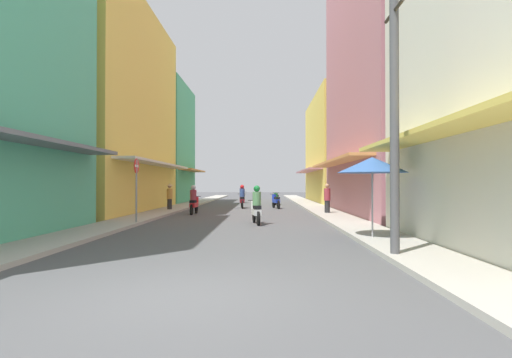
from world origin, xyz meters
name	(u,v)px	position (x,y,z in m)	size (l,w,h in m)	color
ground_plane	(247,209)	(0.00, 21.13, 0.00)	(110.56, 110.56, 0.00)	#4C4C4F
sidewalk_left	(177,208)	(-4.62, 21.13, 0.06)	(1.71, 58.25, 0.12)	#ADA89E
sidewalk_right	(317,208)	(4.62, 21.13, 0.06)	(1.71, 58.25, 0.12)	#ADA89E
building_left_mid	(100,110)	(-8.47, 17.84, 5.96)	(7.05, 13.60, 11.93)	#EFD159
building_left_far	(152,144)	(-8.47, 29.11, 5.05)	(7.05, 8.22, 10.11)	#4CB28C
building_right_mid	(402,57)	(8.47, 15.96, 8.37)	(7.05, 13.31, 16.75)	#B7727F
building_right_far	(347,150)	(8.47, 30.33, 4.61)	(7.05, 13.55, 9.23)	#EFD159
motorbike_silver	(242,195)	(-0.75, 29.64, 0.70)	(0.55, 1.80, 1.58)	black
motorbike_green	(276,198)	(2.11, 26.65, 0.50)	(0.55, 1.81, 0.96)	black
motorbike_maroon	(242,198)	(-0.35, 21.81, 0.70)	(0.55, 1.81, 1.58)	black
motorbike_red	(194,201)	(-2.65, 16.26, 0.70)	(0.55, 1.81, 1.58)	black
motorbike_blue	(276,201)	(1.92, 21.62, 0.50)	(0.64, 1.78, 0.96)	black
motorbike_white	(256,207)	(0.83, 10.78, 0.70)	(0.58, 1.80, 1.58)	black
pedestrian_midway	(327,199)	(4.49, 15.89, 0.83)	(0.34, 0.34, 1.65)	#262628
pedestrian_crossing	(170,195)	(-4.53, 18.62, 0.95)	(0.44, 0.44, 1.68)	#262628
vendor_umbrella	(372,165)	(4.26, 5.95, 2.18)	(2.00, 2.00, 2.41)	#99999E
utility_pole	(394,118)	(4.01, 3.13, 3.09)	(0.20, 1.20, 6.03)	#4C4C4F
street_sign_no_entry	(136,182)	(-3.91, 10.27, 1.72)	(0.07, 0.60, 2.65)	gray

